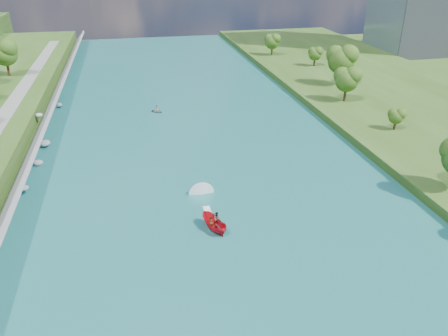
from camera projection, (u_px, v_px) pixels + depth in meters
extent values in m
plane|color=#2D5119|center=(237.00, 265.00, 47.37)|extent=(260.00, 260.00, 0.00)
cube|color=#1A6362|center=(205.00, 179.00, 64.81)|extent=(55.00, 240.00, 0.10)
cube|color=slate|center=(17.00, 187.00, 59.06)|extent=(3.54, 236.00, 4.05)
ellipsoid|color=gray|center=(3.00, 224.00, 50.90)|extent=(1.41, 1.31, 0.92)
ellipsoid|color=gray|center=(25.00, 188.00, 60.37)|extent=(1.04, 1.09, 0.59)
ellipsoid|color=gray|center=(38.00, 163.00, 68.81)|extent=(1.54, 1.31, 0.95)
ellipsoid|color=gray|center=(45.00, 143.00, 75.15)|extent=(1.74, 1.91, 0.98)
ellipsoid|color=gray|center=(39.00, 115.00, 82.19)|extent=(1.41, 1.33, 0.78)
ellipsoid|color=gray|center=(59.00, 105.00, 93.77)|extent=(1.21, 1.11, 0.88)
ellipsoid|color=#254913|center=(5.00, 54.00, 102.40)|extent=(6.14, 6.14, 10.24)
ellipsoid|color=#254913|center=(396.00, 117.00, 77.81)|extent=(2.82, 2.82, 4.71)
ellipsoid|color=#254913|center=(347.00, 81.00, 91.72)|extent=(5.27, 5.27, 8.78)
ellipsoid|color=#254913|center=(341.00, 62.00, 102.50)|extent=(6.69, 6.69, 11.15)
ellipsoid|color=#254913|center=(315.00, 55.00, 120.64)|extent=(3.74, 3.74, 6.23)
ellipsoid|color=#254913|center=(272.00, 43.00, 132.71)|extent=(4.60, 4.60, 7.67)
imported|color=red|center=(214.00, 224.00, 52.74)|extent=(3.24, 4.83, 1.75)
imported|color=#66605B|center=(211.00, 224.00, 52.17)|extent=(0.70, 0.57, 1.67)
imported|color=#66605B|center=(217.00, 219.00, 53.12)|extent=(0.97, 0.84, 1.71)
cube|color=white|center=(209.00, 216.00, 55.73)|extent=(0.90, 5.00, 0.06)
imported|color=gray|center=(157.00, 111.00, 91.39)|extent=(3.04, 3.01, 0.52)
imported|color=#66605B|center=(157.00, 108.00, 91.12)|extent=(0.70, 0.55, 1.26)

